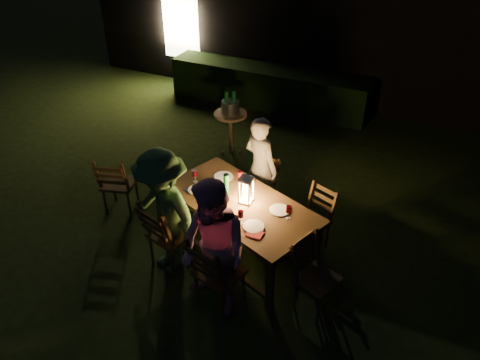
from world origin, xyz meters
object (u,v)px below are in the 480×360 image
at_px(chair_end, 315,287).
at_px(person_opp_right, 214,251).
at_px(chair_near_right, 219,283).
at_px(chair_far_left, 257,197).
at_px(lantern, 246,191).
at_px(chair_spare, 120,193).
at_px(bottle_bucket_a, 227,105).
at_px(side_table, 230,118).
at_px(bottle_bucket_b, 234,104).
at_px(person_opp_left, 164,213).
at_px(ice_bucket, 230,107).
at_px(bottle_table, 226,184).
at_px(chair_near_left, 171,245).
at_px(dining_table, 240,207).
at_px(chair_far_right, 311,230).
at_px(person_house_side, 261,167).

bearing_deg(chair_end, person_opp_right, -44.47).
distance_m(chair_near_right, chair_far_left, 1.79).
bearing_deg(chair_far_left, lantern, 120.90).
bearing_deg(person_opp_right, chair_spare, 175.01).
bearing_deg(chair_end, bottle_bucket_a, -117.40).
xyz_separation_m(side_table, bottle_bucket_b, (0.05, 0.04, 0.25)).
bearing_deg(chair_spare, chair_near_right, -41.32).
distance_m(chair_end, person_opp_left, 1.95).
height_order(chair_far_left, ice_bucket, ice_bucket).
bearing_deg(chair_end, lantern, -93.32).
relative_size(person_opp_right, bottle_table, 6.06).
bearing_deg(chair_near_left, ice_bucket, 117.41).
bearing_deg(person_opp_left, dining_table, 61.24).
bearing_deg(side_table, chair_far_right, -41.23).
bearing_deg(chair_end, bottle_table, -90.89).
height_order(chair_spare, side_table, chair_spare).
bearing_deg(person_opp_right, lantern, 114.69).
xyz_separation_m(chair_spare, person_opp_right, (2.10, -1.05, 0.55)).
bearing_deg(person_house_side, ice_bucket, -29.10).
height_order(bottle_table, bottle_bucket_b, bottle_table).
height_order(lantern, side_table, lantern).
relative_size(chair_end, bottle_bucket_b, 2.97).
bearing_deg(ice_bucket, bottle_bucket_b, 38.66).
bearing_deg(person_opp_left, person_opp_right, 0.00).
xyz_separation_m(side_table, bottle_bucket_a, (-0.05, -0.04, 0.25)).
bearing_deg(side_table, ice_bucket, 0.00).
relative_size(chair_near_left, chair_far_left, 1.12).
height_order(dining_table, lantern, lantern).
relative_size(bottle_bucket_a, bottle_bucket_b, 1.00).
xyz_separation_m(chair_far_right, bottle_table, (-1.03, -0.42, 0.70)).
distance_m(chair_far_left, person_opp_right, 1.91).
bearing_deg(bottle_table, person_house_side, 82.22).
height_order(chair_near_left, chair_far_left, chair_near_left).
relative_size(dining_table, lantern, 6.35).
xyz_separation_m(dining_table, bottle_bucket_a, (-1.30, 2.26, 0.17)).
bearing_deg(ice_bucket, chair_spare, -108.54).
distance_m(dining_table, bottle_bucket_a, 2.62).
height_order(dining_table, chair_far_left, chair_far_left).
bearing_deg(dining_table, ice_bucket, 139.95).
bearing_deg(bottle_bucket_a, chair_near_right, -65.46).
distance_m(person_opp_left, lantern, 1.01).
distance_m(chair_near_left, chair_near_right, 0.90).
distance_m(chair_spare, person_house_side, 2.09).
distance_m(chair_end, person_house_side, 1.93).
distance_m(dining_table, person_opp_right, 0.94).
relative_size(chair_near_left, bottle_bucket_b, 3.30).
xyz_separation_m(chair_end, ice_bucket, (-2.39, 2.76, 0.58)).
height_order(side_table, ice_bucket, ice_bucket).
height_order(dining_table, person_opp_left, person_opp_left).
relative_size(chair_far_left, ice_bucket, 3.13).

